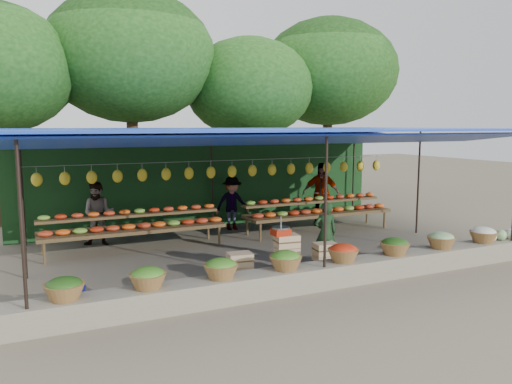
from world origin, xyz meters
name	(u,v)px	position (x,y,z in m)	size (l,w,h in m)	color
ground	(256,252)	(0.00, 0.00, 0.00)	(60.00, 60.00, 0.00)	#68624D
stone_curb	(320,276)	(0.00, -2.75, 0.20)	(10.60, 0.55, 0.40)	#716B5A
stall_canopy	(254,135)	(0.00, 0.06, 2.68)	(10.80, 6.60, 2.82)	black
produce_baskets	(315,257)	(-0.10, -2.75, 0.56)	(8.98, 0.58, 0.34)	brown
netting_backdrop	(209,183)	(0.00, 3.15, 1.25)	(10.60, 0.06, 2.50)	#17401D
tree_row	(192,70)	(0.50, 6.09, 4.70)	(16.51, 5.50, 7.12)	#341F13
fruit_table_left	(134,224)	(-2.49, 1.35, 0.61)	(4.21, 0.95, 0.93)	#49361D
fruit_table_right	(318,209)	(2.51, 1.35, 0.61)	(4.21, 0.95, 0.93)	#49361D
crate_counter	(285,258)	(-0.17, -1.76, 0.31)	(2.39, 0.39, 0.77)	tan
weighing_scale	(281,231)	(-0.27, -1.76, 0.86)	(0.35, 0.35, 0.37)	#B2250E
vendor_seated	(325,233)	(0.92, -1.49, 0.65)	(0.48, 0.31, 1.31)	black
customer_left	(99,214)	(-3.17, 2.15, 0.77)	(0.75, 0.59, 1.55)	slate
customer_mid	(232,203)	(0.44, 2.50, 0.74)	(0.96, 0.55, 1.49)	slate
customer_right	(321,194)	(3.03, 2.02, 0.91)	(1.07, 0.45, 1.83)	slate
blue_crate_back	(68,300)	(-4.22, -2.04, 0.16)	(0.53, 0.38, 0.32)	navy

